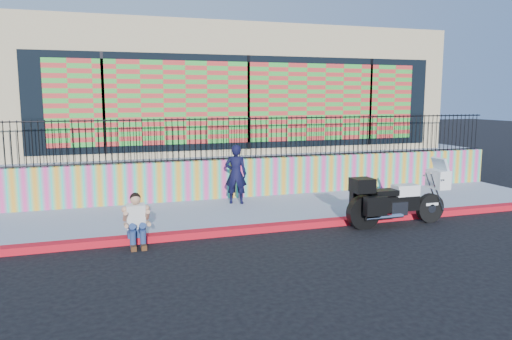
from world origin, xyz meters
name	(u,v)px	position (x,y,z in m)	size (l,w,h in m)	color
ground	(302,228)	(0.00, 0.00, 0.00)	(90.00, 90.00, 0.00)	black
red_curb	(302,225)	(0.00, 0.00, 0.07)	(16.00, 0.30, 0.15)	red
sidewalk	(277,210)	(0.00, 1.65, 0.07)	(16.00, 3.00, 0.15)	#97A0B5
mural_wall	(258,177)	(0.00, 3.25, 0.70)	(16.00, 0.20, 1.10)	#E63C8C
metal_fence	(258,138)	(0.00, 3.25, 1.85)	(15.80, 0.04, 1.20)	black
elevated_platform	(216,159)	(0.00, 8.35, 0.62)	(16.00, 10.00, 1.25)	#97A0B5
storefront_building	(216,91)	(0.00, 8.13, 3.25)	(14.00, 8.06, 4.00)	#CBBB87
police_motorcycle	(396,198)	(2.20, -0.48, 0.66)	(2.54, 0.84, 1.58)	black
police_officer	(236,174)	(-0.90, 2.42, 0.96)	(0.59, 0.39, 1.61)	black
seated_man	(137,225)	(-3.77, -0.24, 0.45)	(0.54, 0.71, 1.06)	navy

